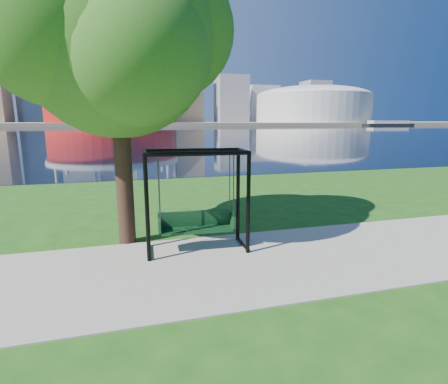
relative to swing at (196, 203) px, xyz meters
name	(u,v)px	position (x,y,z in m)	size (l,w,h in m)	color
ground	(226,257)	(0.60, -0.63, -1.23)	(900.00, 900.00, 0.00)	#1E5114
path	(232,264)	(0.60, -1.13, -1.21)	(120.00, 4.00, 0.03)	#9E937F
river	(133,132)	(0.60, 101.37, -1.22)	(900.00, 180.00, 0.02)	black
far_bank	(128,123)	(0.60, 305.37, -0.23)	(900.00, 228.00, 2.00)	#937F60
stadium	(111,103)	(-9.40, 234.37, 13.00)	(83.00, 83.00, 32.00)	maroon
arena	(313,104)	(135.60, 234.37, 14.65)	(84.00, 84.00, 26.56)	beige
skyline	(120,82)	(-3.67, 318.76, 34.66)	(392.00, 66.00, 96.50)	gray
swing	(196,203)	(0.00, 0.00, 0.00)	(2.54, 1.21, 2.54)	black
park_tree	(113,32)	(-1.75, 1.11, 4.10)	(6.17, 5.58, 7.67)	black
barge	(388,123)	(164.14, 186.44, 0.26)	(33.34, 10.26, 3.30)	black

